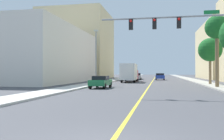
# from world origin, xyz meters

# --- Properties ---
(ground) EXTENTS (192.00, 192.00, 0.00)m
(ground) POSITION_xyz_m (0.00, 42.00, 0.00)
(ground) COLOR #47474C
(sidewalk_left) EXTENTS (2.59, 168.00, 0.15)m
(sidewalk_left) POSITION_xyz_m (-8.00, 42.00, 0.07)
(sidewalk_left) COLOR beige
(sidewalk_left) RESTS_ON ground
(sidewalk_right) EXTENTS (2.59, 168.00, 0.15)m
(sidewalk_right) POSITION_xyz_m (8.00, 42.00, 0.07)
(sidewalk_right) COLOR #9E9B93
(sidewalk_right) RESTS_ON ground
(lane_marking_center) EXTENTS (0.16, 144.00, 0.01)m
(lane_marking_center) POSITION_xyz_m (0.00, 42.00, 0.00)
(lane_marking_center) COLOR yellow
(lane_marking_center) RESTS_ON ground
(building_left_near) EXTENTS (12.65, 24.23, 9.18)m
(building_left_near) POSITION_xyz_m (-18.42, 32.99, 4.59)
(building_left_near) COLOR silver
(building_left_near) RESTS_ON ground
(building_left_far) EXTENTS (16.62, 18.05, 17.51)m
(building_left_far) POSITION_xyz_m (-20.40, 57.85, 8.76)
(building_left_far) COLOR beige
(building_left_far) RESTS_ON ground
(building_right_far) EXTENTS (10.16, 24.92, 13.74)m
(building_right_far) POSITION_xyz_m (17.17, 60.26, 6.87)
(building_right_far) COLOR beige
(building_right_far) RESTS_ON ground
(traffic_signal_mast) EXTENTS (10.49, 0.36, 6.37)m
(traffic_signal_mast) POSITION_xyz_m (3.56, 13.47, 4.86)
(traffic_signal_mast) COLOR gray
(traffic_signal_mast) RESTS_ON sidewalk_right
(street_lamp) EXTENTS (0.56, 0.28, 7.35)m
(street_lamp) POSITION_xyz_m (-7.21, 26.70, 4.24)
(street_lamp) COLOR gray
(street_lamp) RESTS_ON sidewalk_left
(palm_mid) EXTENTS (2.60, 2.60, 7.87)m
(palm_mid) POSITION_xyz_m (7.48, 23.02, 6.53)
(palm_mid) COLOR brown
(palm_mid) RESTS_ON sidewalk_right
(palm_far) EXTENTS (3.17, 3.17, 6.21)m
(palm_far) POSITION_xyz_m (8.01, 29.50, 4.73)
(palm_far) COLOR brown
(palm_far) RESTS_ON sidewalk_right
(car_green) EXTENTS (1.86, 3.87, 1.35)m
(car_green) POSITION_xyz_m (-5.10, 20.61, 0.70)
(car_green) COLOR #196638
(car_green) RESTS_ON ground
(car_silver) EXTENTS (2.05, 4.52, 1.48)m
(car_silver) POSITION_xyz_m (-3.71, 49.99, 0.77)
(car_silver) COLOR #BCBCC1
(car_silver) RESTS_ON ground
(car_blue) EXTENTS (1.94, 4.33, 1.44)m
(car_blue) POSITION_xyz_m (1.41, 48.46, 0.75)
(car_blue) COLOR #1E389E
(car_blue) RESTS_ON ground
(delivery_truck) EXTENTS (2.46, 7.99, 3.12)m
(delivery_truck) POSITION_xyz_m (-3.82, 36.60, 1.66)
(delivery_truck) COLOR red
(delivery_truck) RESTS_ON ground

